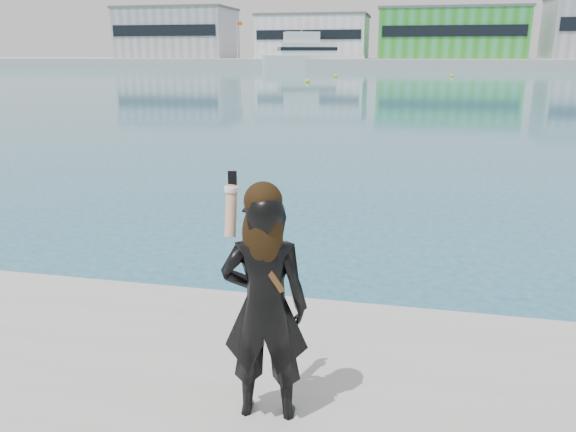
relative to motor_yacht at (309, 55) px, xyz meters
name	(u,v)px	position (x,y,z in m)	size (l,w,h in m)	color
far_quay	(411,63)	(20.31, 16.84, -1.68)	(320.00, 40.00, 2.00)	#9E9E99
warehouse_grey_left	(177,33)	(-34.69, 14.82, 5.08)	(26.52, 16.36, 11.50)	gray
warehouse_white	(314,37)	(-1.69, 14.82, 4.08)	(24.48, 15.35, 9.50)	silver
warehouse_green	(450,33)	(28.31, 14.82, 4.58)	(30.60, 16.36, 10.50)	#2D9024
flagpole_left	(238,37)	(-17.60, 7.84, 3.86)	(1.28, 0.16, 8.00)	silver
flagpole_right	(525,35)	(42.40, 7.84, 3.86)	(1.28, 0.16, 8.00)	silver
motor_yacht	(309,55)	(0.00, 0.00, 0.00)	(21.06, 12.91, 9.53)	silver
buoy_near	(452,77)	(26.02, -35.40, -2.68)	(0.50, 0.50, 0.50)	yellow
buoy_far	(336,77)	(10.55, -39.04, -2.68)	(0.50, 0.50, 0.50)	yellow
buoy_extra	(307,83)	(9.42, -54.50, -2.68)	(0.50, 0.50, 0.50)	yellow
woman	(265,301)	(19.88, -114.03, -1.06)	(0.60, 0.43, 1.61)	black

